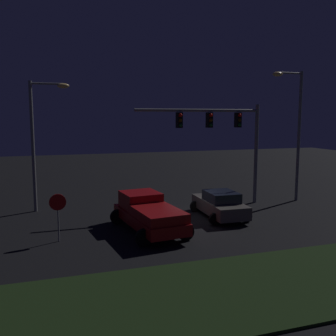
{
  "coord_description": "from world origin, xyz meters",
  "views": [
    {
      "loc": [
        -7.62,
        -19.49,
        5.69
      ],
      "look_at": [
        -0.7,
        1.82,
        2.69
      ],
      "focal_mm": 40.81,
      "sensor_mm": 36.0,
      "label": 1
    }
  ],
  "objects_px": {
    "car_sedan": "(220,204)",
    "street_lamp_left": "(40,130)",
    "street_lamp_right": "(294,122)",
    "stop_sign": "(58,208)",
    "pickup_truck": "(148,211)",
    "traffic_signal_gantry": "(223,130)"
  },
  "relations": [
    {
      "from": "car_sedan",
      "to": "pickup_truck",
      "type": "bearing_deg",
      "value": 108.12
    },
    {
      "from": "traffic_signal_gantry",
      "to": "car_sedan",
      "type": "bearing_deg",
      "value": -118.13
    },
    {
      "from": "street_lamp_left",
      "to": "street_lamp_right",
      "type": "height_order",
      "value": "street_lamp_right"
    },
    {
      "from": "car_sedan",
      "to": "traffic_signal_gantry",
      "type": "xyz_separation_m",
      "value": [
        1.43,
        2.67,
        4.16
      ]
    },
    {
      "from": "car_sedan",
      "to": "stop_sign",
      "type": "xyz_separation_m",
      "value": [
        -8.95,
        -1.68,
        0.82
      ]
    },
    {
      "from": "car_sedan",
      "to": "street_lamp_left",
      "type": "bearing_deg",
      "value": 66.05
    },
    {
      "from": "traffic_signal_gantry",
      "to": "street_lamp_left",
      "type": "relative_size",
      "value": 1.07
    },
    {
      "from": "pickup_truck",
      "to": "traffic_signal_gantry",
      "type": "distance_m",
      "value": 8.24
    },
    {
      "from": "traffic_signal_gantry",
      "to": "street_lamp_left",
      "type": "bearing_deg",
      "value": 169.73
    },
    {
      "from": "pickup_truck",
      "to": "street_lamp_left",
      "type": "height_order",
      "value": "street_lamp_left"
    },
    {
      "from": "car_sedan",
      "to": "street_lamp_left",
      "type": "relative_size",
      "value": 0.57
    },
    {
      "from": "traffic_signal_gantry",
      "to": "street_lamp_right",
      "type": "bearing_deg",
      "value": -3.34
    },
    {
      "from": "pickup_truck",
      "to": "street_lamp_right",
      "type": "distance_m",
      "value": 12.52
    },
    {
      "from": "stop_sign",
      "to": "car_sedan",
      "type": "bearing_deg",
      "value": 10.61
    },
    {
      "from": "car_sedan",
      "to": "traffic_signal_gantry",
      "type": "distance_m",
      "value": 5.15
    },
    {
      "from": "pickup_truck",
      "to": "street_lamp_right",
      "type": "xyz_separation_m",
      "value": [
        11.12,
        3.71,
        4.39
      ]
    },
    {
      "from": "car_sedan",
      "to": "street_lamp_left",
      "type": "xyz_separation_m",
      "value": [
        -9.61,
        4.67,
        4.17
      ]
    },
    {
      "from": "car_sedan",
      "to": "street_lamp_right",
      "type": "height_order",
      "value": "street_lamp_right"
    },
    {
      "from": "traffic_signal_gantry",
      "to": "pickup_truck",
      "type": "bearing_deg",
      "value": -146.47
    },
    {
      "from": "street_lamp_left",
      "to": "street_lamp_right",
      "type": "relative_size",
      "value": 0.9
    },
    {
      "from": "stop_sign",
      "to": "street_lamp_right",
      "type": "bearing_deg",
      "value": 14.7
    },
    {
      "from": "car_sedan",
      "to": "stop_sign",
      "type": "relative_size",
      "value": 2.0
    }
  ]
}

